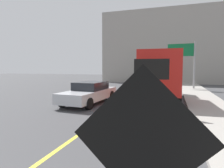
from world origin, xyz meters
TOP-DOWN VIEW (x-y plane):
  - lane_center_stripe at (0.00, 6.00)m, footprint 0.14×36.00m
  - roadwork_sign at (2.72, 2.26)m, footprint 1.63×0.11m
  - arrow_board_trailer at (2.07, 9.16)m, footprint 1.60×1.89m
  - box_truck at (2.14, 13.66)m, footprint 2.85×6.73m
  - pickup_car at (-2.05, 11.33)m, footprint 2.24×5.01m
  - highway_guide_sign at (4.34, 21.64)m, footprint 2.79×0.27m
  - far_building_block at (2.06, 31.82)m, footprint 19.45×6.55m
  - traffic_cone_near_sign at (2.54, 4.18)m, footprint 0.36×0.36m
  - traffic_cone_mid_lane at (2.03, 7.18)m, footprint 0.36×0.36m

SIDE VIEW (x-z plane):
  - lane_center_stripe at x=0.00m, z-range 0.00..0.01m
  - traffic_cone_near_sign at x=2.54m, z-range -0.01..0.68m
  - traffic_cone_mid_lane at x=2.03m, z-range -0.01..0.77m
  - arrow_board_trailer at x=2.07m, z-range -0.87..1.83m
  - pickup_car at x=-2.05m, z-range 0.01..1.39m
  - roadwork_sign at x=2.72m, z-range 0.30..2.64m
  - box_truck at x=2.14m, z-range 0.14..3.44m
  - highway_guide_sign at x=4.34m, z-range 0.92..5.92m
  - far_building_block at x=2.06m, z-range 0.00..10.81m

